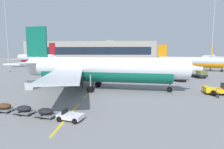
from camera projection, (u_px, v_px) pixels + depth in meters
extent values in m
plane|color=slate|center=(176.00, 77.00, 53.00)|extent=(400.00, 400.00, 0.00)
cube|color=yellow|center=(59.00, 128.00, 16.73)|extent=(0.24, 4.00, 0.01)
cube|color=yellow|center=(75.00, 108.00, 22.60)|extent=(0.24, 4.00, 0.01)
cube|color=yellow|center=(86.00, 95.00, 29.73)|extent=(0.24, 4.00, 0.01)
cube|color=yellow|center=(93.00, 87.00, 36.44)|extent=(0.24, 4.00, 0.01)
cube|color=yellow|center=(97.00, 83.00, 42.01)|extent=(0.24, 4.00, 0.01)
cube|color=yellow|center=(101.00, 79.00, 48.83)|extent=(0.24, 4.00, 0.01)
cube|color=yellow|center=(103.00, 76.00, 55.34)|extent=(0.24, 4.00, 0.01)
cube|color=yellow|center=(105.00, 73.00, 62.13)|extent=(0.24, 4.00, 0.01)
cube|color=yellow|center=(107.00, 71.00, 68.70)|extent=(0.24, 4.00, 0.01)
cube|color=yellow|center=(108.00, 70.00, 75.06)|extent=(0.24, 4.00, 0.01)
cube|color=yellow|center=(109.00, 68.00, 81.28)|extent=(0.24, 4.00, 0.01)
cube|color=yellow|center=(110.00, 67.00, 88.37)|extent=(0.24, 4.00, 0.01)
cube|color=yellow|center=(111.00, 66.00, 95.19)|extent=(0.24, 4.00, 0.01)
cube|color=yellow|center=(112.00, 65.00, 101.89)|extent=(0.24, 4.00, 0.01)
cube|color=#B21414|center=(93.00, 87.00, 36.43)|extent=(8.00, 0.40, 0.01)
cylinder|color=white|center=(105.00, 67.00, 33.55)|extent=(30.34, 7.77, 3.80)
cylinder|color=#0F604C|center=(105.00, 73.00, 33.68)|extent=(24.75, 6.73, 3.50)
cone|color=white|center=(189.00, 69.00, 30.70)|extent=(3.96, 4.16, 3.72)
cone|color=white|center=(30.00, 64.00, 36.47)|extent=(4.59, 3.76, 3.23)
cube|color=#192333|center=(183.00, 65.00, 30.82)|extent=(1.97, 3.04, 0.60)
cube|color=#0F604C|center=(37.00, 42.00, 35.61)|extent=(4.41, 0.94, 6.00)
cube|color=white|center=(43.00, 62.00, 39.36)|extent=(4.02, 6.77, 0.24)
cube|color=white|center=(24.00, 63.00, 33.12)|extent=(4.02, 6.77, 0.24)
cube|color=#B7BCC6|center=(97.00, 66.00, 42.64)|extent=(11.98, 17.33, 0.36)
cube|color=#B7BCC6|center=(65.00, 75.00, 26.08)|extent=(8.13, 17.62, 0.36)
cylinder|color=#4C4F54|center=(93.00, 74.00, 39.92)|extent=(3.45, 2.51, 2.10)
cylinder|color=black|center=(99.00, 74.00, 39.62)|extent=(0.36, 1.79, 1.79)
cylinder|color=#4C4F54|center=(73.00, 81.00, 29.20)|extent=(3.45, 2.51, 2.10)
cylinder|color=black|center=(82.00, 82.00, 28.90)|extent=(0.36, 1.79, 1.79)
cylinder|color=gray|center=(170.00, 82.00, 31.60)|extent=(0.28, 0.28, 2.67)
cylinder|color=black|center=(170.00, 90.00, 31.76)|extent=(1.02, 0.41, 0.99)
cylinder|color=gray|center=(98.00, 78.00, 36.76)|extent=(0.28, 0.28, 2.61)
cylinder|color=black|center=(99.00, 84.00, 37.26)|extent=(1.14, 0.49, 1.10)
cylinder|color=black|center=(98.00, 84.00, 36.57)|extent=(1.14, 0.49, 1.10)
cylinder|color=gray|center=(90.00, 82.00, 31.69)|extent=(0.28, 0.28, 2.61)
cylinder|color=black|center=(91.00, 89.00, 32.19)|extent=(1.14, 0.49, 1.10)
cylinder|color=black|center=(90.00, 90.00, 31.51)|extent=(1.14, 0.49, 1.10)
cube|color=yellow|center=(223.00, 90.00, 30.09)|extent=(6.38, 3.76, 0.60)
cube|color=yellow|center=(206.00, 87.00, 30.62)|extent=(1.11, 2.60, 0.24)
cylinder|color=black|center=(213.00, 93.00, 29.19)|extent=(0.95, 0.54, 0.90)
cylinder|color=black|center=(208.00, 90.00, 31.90)|extent=(0.95, 0.54, 0.90)
cylinder|color=silver|center=(192.00, 61.00, 71.53)|extent=(24.74, 15.08, 3.31)
cylinder|color=orange|center=(192.00, 63.00, 71.64)|extent=(20.30, 12.59, 3.04)
cone|color=silver|center=(159.00, 59.00, 78.48)|extent=(4.54, 4.19, 2.81)
cube|color=orange|center=(162.00, 51.00, 77.24)|extent=(3.54, 2.05, 5.22)
cube|color=silver|center=(162.00, 59.00, 80.35)|extent=(5.05, 6.23, 0.21)
cube|color=silver|center=(159.00, 59.00, 75.61)|extent=(5.05, 6.23, 0.21)
cube|color=#B7BCC6|center=(186.00, 61.00, 79.64)|extent=(13.66, 13.15, 0.31)
cube|color=#B7BCC6|center=(180.00, 63.00, 67.05)|extent=(6.28, 15.24, 0.31)
cylinder|color=#4C4F54|center=(185.00, 64.00, 77.64)|extent=(3.31, 2.91, 1.83)
cylinder|color=black|center=(188.00, 64.00, 76.93)|extent=(0.81, 1.42, 1.55)
cylinder|color=#4C4F54|center=(180.00, 66.00, 69.49)|extent=(3.31, 2.91, 1.83)
cylinder|color=black|center=(184.00, 66.00, 68.78)|extent=(0.81, 1.42, 1.55)
cylinder|color=gray|center=(222.00, 68.00, 66.49)|extent=(0.24, 0.24, 2.32)
cylinder|color=black|center=(222.00, 71.00, 66.63)|extent=(0.88, 0.62, 0.86)
cylinder|color=gray|center=(188.00, 66.00, 74.60)|extent=(0.24, 0.24, 2.27)
cylinder|color=black|center=(188.00, 69.00, 74.99)|extent=(0.99, 0.71, 0.96)
cylinder|color=black|center=(188.00, 69.00, 74.48)|extent=(0.99, 0.71, 0.96)
cylinder|color=gray|center=(187.00, 67.00, 70.75)|extent=(0.24, 0.24, 2.27)
cylinder|color=black|center=(186.00, 69.00, 71.14)|extent=(0.99, 0.71, 0.96)
cylinder|color=black|center=(186.00, 69.00, 70.62)|extent=(0.99, 0.71, 0.96)
cylinder|color=silver|center=(36.00, 58.00, 101.18)|extent=(28.39, 17.71, 3.81)
cylinder|color=maroon|center=(36.00, 60.00, 101.31)|extent=(23.30, 14.77, 3.51)
cone|color=silver|center=(20.00, 57.00, 109.06)|extent=(4.87, 4.96, 3.74)
cone|color=silver|center=(55.00, 57.00, 92.88)|extent=(5.25, 4.85, 3.24)
cube|color=#192333|center=(21.00, 56.00, 108.43)|extent=(2.77, 3.28, 0.60)
cube|color=maroon|center=(52.00, 49.00, 93.26)|extent=(4.06, 2.42, 6.02)
cube|color=silver|center=(48.00, 57.00, 90.68)|extent=(5.88, 7.18, 0.24)
cube|color=silver|center=(58.00, 57.00, 96.10)|extent=(5.88, 7.18, 0.24)
cube|color=#B7BCC6|center=(26.00, 59.00, 91.95)|extent=(15.85, 15.05, 0.36)
cube|color=#B7BCC6|center=(53.00, 58.00, 106.36)|extent=(7.45, 17.61, 0.36)
cylinder|color=#4C4F54|center=(32.00, 62.00, 94.59)|extent=(3.83, 3.38, 2.11)
cylinder|color=black|center=(30.00, 62.00, 95.43)|extent=(0.96, 1.63, 1.79)
cylinder|color=#4C4F54|center=(49.00, 61.00, 103.91)|extent=(3.83, 3.38, 2.11)
cylinder|color=black|center=(47.00, 61.00, 104.75)|extent=(0.96, 1.63, 1.79)
cylinder|color=gray|center=(24.00, 62.00, 107.71)|extent=(0.28, 0.28, 2.67)
cylinder|color=black|center=(24.00, 64.00, 107.87)|extent=(1.01, 0.72, 0.99)
cylinder|color=gray|center=(34.00, 62.00, 98.23)|extent=(0.28, 0.28, 2.62)
cylinder|color=black|center=(34.00, 65.00, 98.09)|extent=(1.14, 0.83, 1.10)
cylinder|color=black|center=(35.00, 65.00, 98.68)|extent=(1.14, 0.83, 1.10)
cylinder|color=gray|center=(42.00, 62.00, 102.63)|extent=(0.28, 0.28, 2.62)
cylinder|color=black|center=(42.00, 64.00, 102.49)|extent=(1.14, 0.83, 1.10)
cylinder|color=black|center=(43.00, 64.00, 103.09)|extent=(1.14, 0.83, 1.10)
cylinder|color=white|center=(209.00, 58.00, 99.77)|extent=(18.58, 26.05, 3.62)
cylinder|color=orange|center=(209.00, 60.00, 99.89)|extent=(15.45, 21.42, 3.33)
cone|color=white|center=(205.00, 59.00, 88.28)|extent=(4.79, 4.72, 3.55)
cone|color=white|center=(213.00, 57.00, 111.74)|extent=(4.75, 5.03, 3.08)
cube|color=#192333|center=(205.00, 58.00, 89.00)|extent=(3.11, 2.75, 0.57)
cube|color=orange|center=(213.00, 50.00, 109.90)|extent=(2.56, 3.71, 5.72)
cube|color=white|center=(218.00, 57.00, 109.12)|extent=(6.77, 5.87, 0.23)
cube|color=white|center=(207.00, 56.00, 112.69)|extent=(6.77, 5.87, 0.23)
cube|color=#B7BCC6|center=(195.00, 59.00, 107.60)|extent=(16.81, 8.23, 0.34)
cylinder|color=#4C4F54|center=(221.00, 61.00, 100.07)|extent=(3.33, 3.65, 2.00)
cylinder|color=black|center=(220.00, 62.00, 98.85)|extent=(1.49, 1.02, 1.70)
cylinder|color=#4C4F54|center=(200.00, 61.00, 106.21)|extent=(3.33, 3.65, 2.00)
cylinder|color=black|center=(200.00, 61.00, 104.99)|extent=(1.49, 1.02, 1.70)
cylinder|color=gray|center=(206.00, 63.00, 90.97)|extent=(0.27, 0.27, 2.54)
cylinder|color=black|center=(205.00, 66.00, 91.12)|extent=(0.74, 0.94, 0.94)
cylinder|color=gray|center=(214.00, 62.00, 100.12)|extent=(0.27, 0.27, 2.49)
cylinder|color=black|center=(215.00, 65.00, 100.08)|extent=(0.85, 1.06, 1.05)
cylinder|color=black|center=(214.00, 64.00, 100.47)|extent=(0.85, 1.06, 1.05)
cylinder|color=gray|center=(205.00, 62.00, 103.03)|extent=(0.27, 0.27, 2.49)
cylinder|color=black|center=(205.00, 64.00, 102.98)|extent=(0.85, 1.06, 1.05)
cylinder|color=black|center=(204.00, 64.00, 103.37)|extent=(0.85, 1.06, 1.05)
cube|color=black|center=(196.00, 75.00, 51.59)|extent=(4.07, 7.38, 0.60)
cube|color=#606638|center=(201.00, 73.00, 49.24)|extent=(2.82, 2.88, 1.10)
cube|color=#192333|center=(204.00, 73.00, 48.10)|extent=(1.87, 0.54, 0.64)
cube|color=silver|center=(194.00, 70.00, 52.38)|extent=(3.51, 5.21, 2.10)
cylinder|color=black|center=(205.00, 76.00, 49.67)|extent=(0.51, 1.00, 0.96)
cylinder|color=black|center=(197.00, 77.00, 49.21)|extent=(0.51, 1.00, 0.96)
cylinder|color=black|center=(194.00, 75.00, 54.03)|extent=(0.51, 1.00, 0.96)
cylinder|color=black|center=(187.00, 75.00, 53.57)|extent=(0.51, 1.00, 0.96)
cube|color=black|center=(182.00, 77.00, 45.64)|extent=(5.47, 7.29, 0.60)
cube|color=silver|center=(180.00, 75.00, 43.59)|extent=(3.16, 3.19, 1.10)
cube|color=#192333|center=(179.00, 75.00, 42.61)|extent=(1.71, 0.98, 0.64)
cube|color=#B7BCC6|center=(183.00, 72.00, 46.30)|extent=(4.39, 5.33, 2.10)
cylinder|color=black|center=(185.00, 80.00, 43.15)|extent=(0.71, 0.98, 0.96)
cylinder|color=black|center=(175.00, 79.00, 44.42)|extent=(0.71, 0.98, 0.96)
cylinder|color=black|center=(189.00, 78.00, 46.92)|extent=(0.71, 0.98, 0.96)
cylinder|color=black|center=(179.00, 77.00, 48.19)|extent=(0.71, 0.98, 0.96)
cube|color=silver|center=(70.00, 116.00, 18.49)|extent=(2.88, 2.03, 0.44)
cube|color=black|center=(65.00, 112.00, 18.65)|extent=(0.41, 1.11, 0.56)
cylinder|color=black|center=(81.00, 116.00, 18.88)|extent=(0.59, 0.32, 0.56)
cylinder|color=black|center=(75.00, 121.00, 17.57)|extent=(0.59, 0.32, 0.56)
cylinder|color=black|center=(67.00, 115.00, 19.46)|extent=(0.59, 0.32, 0.56)
cylinder|color=black|center=(59.00, 119.00, 18.14)|extent=(0.59, 0.32, 0.56)
cube|color=slate|center=(46.00, 115.00, 19.49)|extent=(2.71, 2.08, 0.12)
ellipsoid|color=black|center=(46.00, 111.00, 19.44)|extent=(2.07, 1.64, 0.64)
cylinder|color=black|center=(50.00, 113.00, 20.13)|extent=(0.46, 0.25, 0.44)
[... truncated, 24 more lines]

